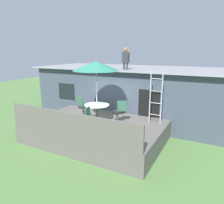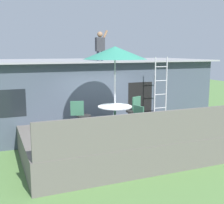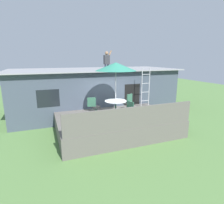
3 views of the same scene
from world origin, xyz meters
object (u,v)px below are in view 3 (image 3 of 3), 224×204
object	(u,v)px
patio_table	(116,104)
step_ladder	(145,88)
patio_umbrella	(116,67)
patio_chair_right	(128,103)
patio_chair_left	(94,107)
person_figure	(107,59)
patio_chair_near	(129,111)

from	to	relation	value
patio_table	step_ladder	xyz separation A→B (m)	(2.21, 1.00, 0.51)
patio_umbrella	patio_chair_right	world-z (taller)	patio_umbrella
step_ladder	patio_chair_left	size ratio (longest dim) A/B	2.39
person_figure	patio_umbrella	bearing A→B (deg)	-98.54
step_ladder	patio_chair_near	world-z (taller)	step_ladder
step_ladder	patio_chair_left	xyz separation A→B (m)	(-3.19, -0.71, -0.64)
patio_umbrella	patio_chair_near	world-z (taller)	patio_umbrella
step_ladder	patio_chair_left	distance (m)	3.33
patio_umbrella	patio_chair_left	distance (m)	2.15
step_ladder	person_figure	world-z (taller)	person_figure
step_ladder	patio_chair_near	xyz separation A→B (m)	(-1.99, -1.94, -0.64)
step_ladder	patio_chair_right	distance (m)	1.63
person_figure	patio_chair_left	size ratio (longest dim) A/B	1.21
person_figure	patio_chair_right	distance (m)	2.88
patio_chair_left	patio_chair_right	bearing A→B (deg)	19.62
patio_table	patio_umbrella	distance (m)	1.76
patio_chair_left	step_ladder	bearing A→B (deg)	28.81
patio_umbrella	patio_chair_near	bearing A→B (deg)	-76.46
patio_umbrella	patio_chair_right	xyz separation A→B (m)	(0.85, 0.39, -1.89)
patio_table	person_figure	xyz separation A→B (m)	(0.33, 2.18, 2.07)
patio_table	step_ladder	world-z (taller)	step_ladder
patio_table	patio_chair_near	xyz separation A→B (m)	(0.23, -0.94, -0.13)
step_ladder	patio_chair_near	size ratio (longest dim) A/B	2.39
patio_chair_near	patio_chair_right	bearing A→B (deg)	-38.37
patio_chair_near	step_ladder	bearing A→B (deg)	-59.24
patio_chair_near	patio_table	bearing A→B (deg)	0.00
step_ladder	patio_chair_left	bearing A→B (deg)	-167.47
patio_chair_left	person_figure	bearing A→B (deg)	71.61
patio_table	step_ladder	distance (m)	2.48
patio_chair_right	patio_chair_near	distance (m)	1.47
step_ladder	patio_umbrella	bearing A→B (deg)	-155.78
patio_chair_left	patio_chair_right	xyz separation A→B (m)	(1.83, 0.11, 0.00)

